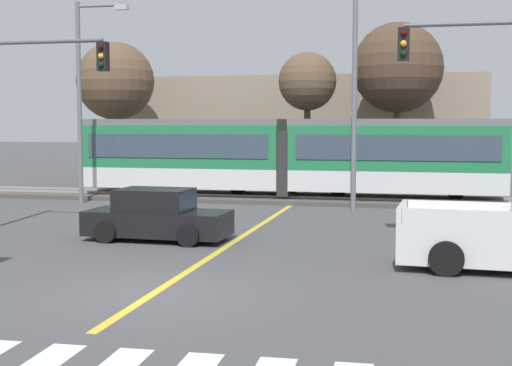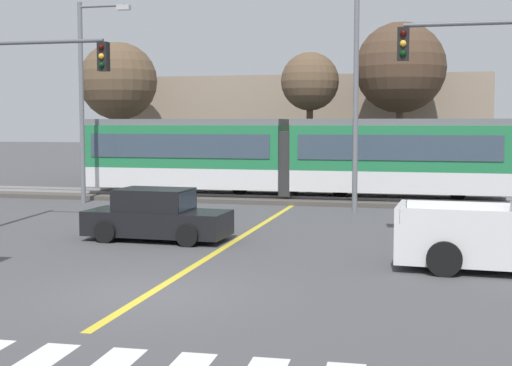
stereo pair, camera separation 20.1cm
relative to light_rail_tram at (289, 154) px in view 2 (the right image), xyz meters
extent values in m
plane|color=#474749|center=(0.50, -17.70, -2.05)|extent=(200.00, 200.00, 0.00)
cube|color=#4C4742|center=(0.50, 0.01, -1.96)|extent=(120.00, 4.00, 0.18)
cube|color=#939399|center=(0.50, -0.71, -1.82)|extent=(120.00, 0.08, 0.10)
cube|color=#939399|center=(0.50, 0.73, -1.82)|extent=(120.00, 0.08, 0.10)
cube|color=silver|center=(-4.75, 0.01, -1.07)|extent=(9.00, 2.60, 0.90)
cube|color=#237A47|center=(-4.75, 0.01, 0.33)|extent=(9.00, 2.60, 1.90)
cube|color=#384756|center=(-4.75, -1.31, 0.38)|extent=(8.28, 0.04, 1.04)
cube|color=slate|center=(-4.75, 0.01, 1.42)|extent=(9.00, 2.39, 0.28)
cylinder|color=black|center=(-2.28, 0.01, -1.52)|extent=(0.70, 0.20, 0.70)
cylinder|color=black|center=(-7.22, 0.01, -1.52)|extent=(0.70, 0.20, 0.70)
cube|color=silver|center=(4.75, 0.01, -1.07)|extent=(9.00, 2.60, 0.90)
cube|color=#237A47|center=(4.75, 0.01, 0.33)|extent=(9.00, 2.60, 1.90)
cube|color=#384756|center=(4.75, -1.31, 0.38)|extent=(8.28, 0.04, 1.04)
cube|color=slate|center=(4.75, 0.01, 1.42)|extent=(9.00, 2.39, 0.28)
cylinder|color=black|center=(7.22, 0.01, -1.52)|extent=(0.70, 0.20, 0.70)
cylinder|color=black|center=(2.27, 0.01, -1.52)|extent=(0.70, 0.20, 0.70)
cube|color=#2D2D2D|center=(0.00, 0.01, -0.37)|extent=(0.50, 2.34, 2.80)
cube|color=gold|center=(0.50, -11.23, -2.05)|extent=(0.20, 18.48, 0.01)
cube|color=black|center=(-1.76, -11.41, -1.53)|extent=(4.25, 1.84, 0.72)
cube|color=black|center=(-1.86, -11.41, -0.85)|extent=(2.15, 1.59, 0.64)
cube|color=#384756|center=(-0.86, -11.44, -0.85)|extent=(0.15, 1.43, 0.52)
cube|color=#384756|center=(-1.84, -10.63, -0.85)|extent=(1.79, 0.10, 0.48)
cylinder|color=black|center=(-0.48, -10.61, -1.73)|extent=(0.65, 0.24, 0.64)
cylinder|color=black|center=(-0.53, -12.31, -1.73)|extent=(0.65, 0.24, 0.64)
cylinder|color=black|center=(-3.00, -10.52, -1.73)|extent=(0.65, 0.24, 0.64)
cylinder|color=black|center=(-3.05, -12.22, -1.73)|extent=(0.65, 0.24, 0.64)
cube|color=silver|center=(6.80, -12.70, -0.72)|extent=(2.70, 0.27, 0.36)
cube|color=silver|center=(6.70, -14.54, -0.72)|extent=(2.70, 0.27, 0.36)
cube|color=silver|center=(5.32, -13.54, -0.72)|extent=(0.23, 1.96, 0.36)
cylinder|color=black|center=(6.45, -12.62, -1.65)|extent=(0.81, 0.32, 0.80)
cylinder|color=black|center=(6.34, -14.58, -1.65)|extent=(0.81, 0.32, 0.80)
cylinder|color=#515459|center=(7.22, -10.76, 4.06)|extent=(4.00, 0.12, 0.12)
cube|color=black|center=(5.22, -10.76, 3.56)|extent=(0.32, 0.28, 0.90)
sphere|color=#360605|center=(5.22, -10.91, 3.83)|extent=(0.18, 0.18, 0.18)
sphere|color=#F7AA26|center=(5.22, -10.91, 3.56)|extent=(0.18, 0.18, 0.18)
sphere|color=black|center=(5.22, -10.91, 3.29)|extent=(0.18, 0.18, 0.18)
cylinder|color=#515459|center=(-5.97, -10.22, 3.96)|extent=(4.00, 0.12, 0.12)
cube|color=black|center=(-3.97, -10.22, 3.46)|extent=(0.32, 0.28, 0.90)
sphere|color=#360605|center=(-3.97, -10.37, 3.73)|extent=(0.18, 0.18, 0.18)
sphere|color=#F7AA26|center=(-3.97, -10.37, 3.46)|extent=(0.18, 0.18, 0.18)
sphere|color=black|center=(-3.97, -10.37, 3.19)|extent=(0.18, 0.18, 0.18)
cylinder|color=slate|center=(-8.47, -2.98, 2.21)|extent=(0.20, 0.20, 8.52)
cylinder|color=slate|center=(-7.47, -2.98, 6.27)|extent=(2.00, 0.12, 0.12)
cube|color=#B2B2B7|center=(-6.47, -2.98, 6.17)|extent=(0.56, 0.28, 0.20)
cylinder|color=slate|center=(3.24, -3.48, 2.44)|extent=(0.20, 0.20, 8.98)
cylinder|color=brown|center=(-9.85, 3.85, 0.35)|extent=(0.32, 0.32, 4.80)
sphere|color=brown|center=(-9.85, 3.85, 3.56)|extent=(4.05, 4.05, 4.05)
cylinder|color=brown|center=(0.33, 3.54, 0.39)|extent=(0.32, 0.32, 4.88)
sphere|color=brown|center=(0.33, 3.54, 3.39)|extent=(2.83, 2.83, 2.83)
cylinder|color=brown|center=(4.60, 4.38, 0.56)|extent=(0.32, 0.32, 5.22)
sphere|color=#4C3828|center=(4.60, 4.38, 4.04)|extent=(4.37, 4.37, 4.37)
cube|color=gray|center=(-1.07, 9.96, 0.96)|extent=(20.51, 6.00, 6.02)
camera|label=1|loc=(5.71, -31.01, 1.42)|focal=50.00mm
camera|label=2|loc=(5.90, -30.96, 1.42)|focal=50.00mm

